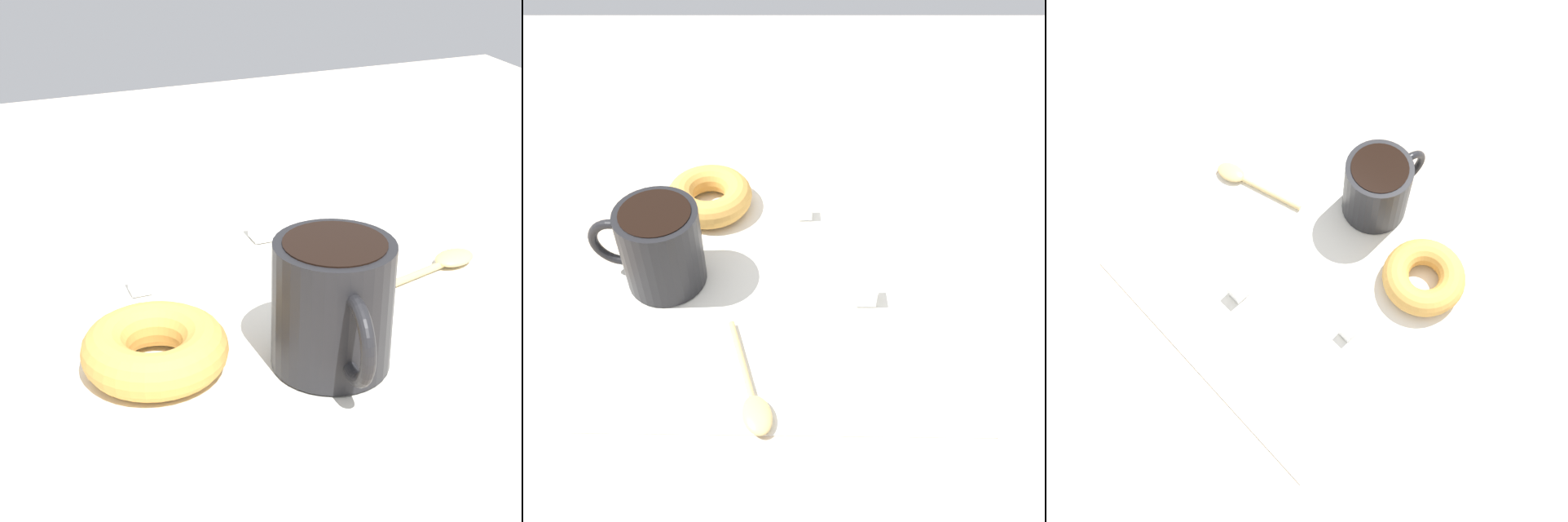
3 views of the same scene
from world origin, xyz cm
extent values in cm
cube|color=beige|center=(0.00, 0.00, -1.00)|extent=(120.00, 120.00, 2.00)
cube|color=white|center=(-0.88, -3.00, 0.15)|extent=(34.39, 34.39, 0.30)
cylinder|color=black|center=(-1.22, 8.41, 4.51)|extent=(7.64, 7.64, 8.42)
cylinder|color=black|center=(-1.22, 8.41, 8.52)|extent=(6.44, 6.44, 0.60)
torus|color=black|center=(-0.63, 12.67, 4.51)|extent=(1.67, 5.69, 5.62)
torus|color=gold|center=(9.48, 5.16, 1.80)|extent=(9.36, 9.36, 3.01)
ellipsoid|color=#D8B772|center=(-16.45, -0.85, 0.75)|extent=(4.12, 3.29, 0.90)
cylinder|color=#D8B772|center=(-11.32, 0.59, 0.58)|extent=(8.70, 2.95, 0.56)
cube|color=white|center=(-4.03, -10.68, 1.25)|extent=(1.89, 1.89, 1.89)
cube|color=white|center=(7.87, -5.28, 1.05)|extent=(1.50, 1.50, 1.50)
camera|label=1|loc=(20.22, 50.90, 31.39)|focal=60.00mm
camera|label=2|loc=(-39.65, -2.99, 42.54)|focal=40.00mm
camera|label=3|loc=(24.21, -27.27, 76.01)|focal=50.00mm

